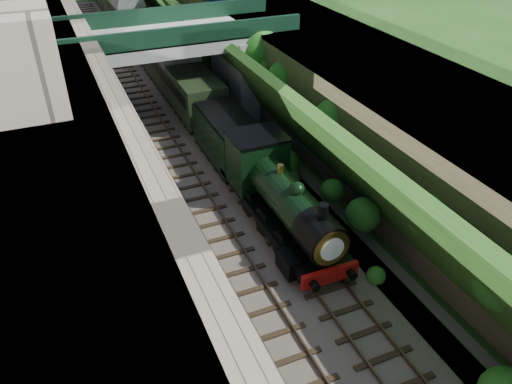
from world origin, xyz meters
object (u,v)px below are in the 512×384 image
object	(u,v)px
road_bridge	(184,61)
locomotive	(281,198)
tree	(260,53)
tender	(229,140)

from	to	relation	value
road_bridge	locomotive	world-z (taller)	road_bridge
locomotive	tree	bearing A→B (deg)	70.80
tender	road_bridge	bearing A→B (deg)	91.78
tree	tender	xyz separation A→B (m)	(-4.71, -6.17, -3.03)
road_bridge	tree	xyz separation A→B (m)	(4.97, -2.07, 0.57)
road_bridge	tender	size ratio (longest dim) A/B	2.67
locomotive	road_bridge	bearing A→B (deg)	90.94
tree	tender	bearing A→B (deg)	-127.37
tender	locomotive	bearing A→B (deg)	-90.00
road_bridge	tree	bearing A→B (deg)	-22.65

